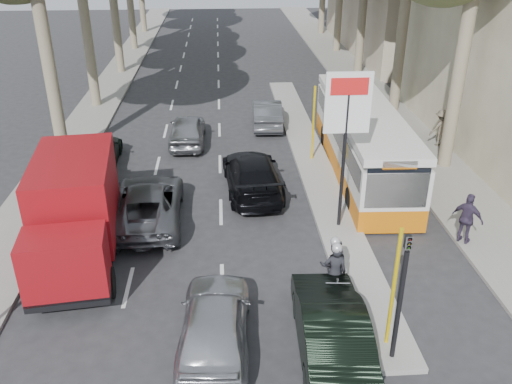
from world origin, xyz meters
TOP-DOWN VIEW (x-y plane):
  - ground at (0.00, 0.00)m, footprint 120.00×120.00m
  - sidewalk_right at (8.60, 25.00)m, footprint 3.20×70.00m
  - median_left at (-8.00, 28.00)m, footprint 2.40×64.00m
  - traffic_island at (3.25, 11.00)m, footprint 1.50×26.00m
  - billboard at (3.25, 5.00)m, footprint 1.50×12.10m
  - traffic_light_island at (3.25, -1.50)m, footprint 0.16×0.41m
  - silver_hatchback at (-1.10, -0.70)m, footprint 2.02×4.49m
  - dark_hatchback at (1.78, -1.00)m, footprint 1.74×4.60m
  - queue_car_a at (-3.50, 6.00)m, footprint 2.53×5.24m
  - queue_car_b at (0.38, 8.18)m, footprint 2.43×5.28m
  - queue_car_c at (-2.45, 13.64)m, footprint 1.72×4.19m
  - queue_car_d at (1.65, 15.99)m, footprint 1.65×4.27m
  - queue_car_e at (-6.30, 11.04)m, footprint 2.07×4.64m
  - red_truck at (-5.40, 3.70)m, footprint 2.95×6.28m
  - city_bus at (5.19, 9.84)m, footprint 2.81×11.07m
  - motorcycle at (2.30, 1.19)m, footprint 0.86×2.25m
  - pedestrian_near at (7.20, 3.63)m, footprint 1.10×1.10m
  - pedestrian_far at (9.61, 12.30)m, footprint 1.22×0.76m

SIDE VIEW (x-z plane):
  - ground at x=0.00m, z-range 0.00..0.00m
  - sidewalk_right at x=8.60m, z-range 0.00..0.12m
  - median_left at x=-8.00m, z-range 0.00..0.12m
  - traffic_island at x=3.25m, z-range 0.00..0.16m
  - queue_car_e at x=-6.30m, z-range 0.00..1.32m
  - queue_car_d at x=1.65m, z-range 0.00..1.39m
  - queue_car_c at x=-2.45m, z-range 0.00..1.42m
  - queue_car_a at x=-3.50m, z-range 0.00..1.44m
  - queue_car_b at x=0.38m, z-range 0.00..1.50m
  - silver_hatchback at x=-1.10m, z-range 0.00..1.50m
  - dark_hatchback at x=1.78m, z-range 0.00..1.50m
  - motorcycle at x=2.30m, z-range -0.09..1.83m
  - pedestrian_far at x=9.61m, z-range 0.12..1.88m
  - pedestrian_near at x=7.20m, z-range 0.12..1.90m
  - city_bus at x=5.19m, z-range 0.08..2.97m
  - red_truck at x=-5.40m, z-range 0.09..3.33m
  - traffic_light_island at x=3.25m, z-range 0.69..4.29m
  - billboard at x=3.25m, z-range 0.90..6.50m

